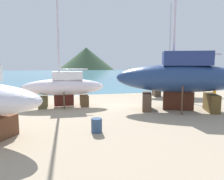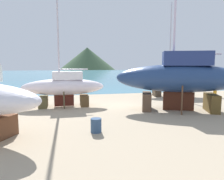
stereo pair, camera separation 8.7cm
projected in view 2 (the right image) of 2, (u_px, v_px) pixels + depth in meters
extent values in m
plane|color=tan|center=(134.00, 114.00, 15.63)|extent=(43.95, 43.95, 0.00)
cube|color=teal|center=(80.00, 74.00, 81.85)|extent=(172.82, 114.46, 0.01)
cone|color=#344D33|center=(87.00, 69.00, 179.73)|extent=(92.49, 92.49, 36.75)
cube|color=#44382A|center=(157.00, 91.00, 24.48)|extent=(0.97, 1.71, 1.26)
cube|color=#463224|center=(187.00, 91.00, 24.62)|extent=(0.97, 1.71, 1.26)
cylinder|color=brown|center=(175.00, 90.00, 23.42)|extent=(0.12, 0.12, 1.78)
cylinder|color=brown|center=(169.00, 88.00, 25.62)|extent=(0.12, 0.12, 1.78)
ellipsoid|color=white|center=(172.00, 79.00, 24.37)|extent=(7.42, 3.21, 1.49)
cube|color=#53201A|center=(172.00, 89.00, 24.53)|extent=(1.71, 0.37, 1.05)
cube|color=white|center=(175.00, 70.00, 24.26)|extent=(2.76, 1.63, 0.75)
cylinder|color=#B8B7C3|center=(170.00, 38.00, 23.80)|extent=(0.16, 0.16, 7.91)
cylinder|color=silver|center=(180.00, 65.00, 24.22)|extent=(2.50, 0.54, 0.11)
cube|color=brown|center=(147.00, 101.00, 17.21)|extent=(1.44, 2.33, 1.40)
cube|color=brown|center=(212.00, 103.00, 16.45)|extent=(1.44, 2.33, 1.40)
cylinder|color=brown|center=(182.00, 100.00, 15.28)|extent=(0.12, 0.12, 2.18)
cylinder|color=brown|center=(176.00, 94.00, 18.28)|extent=(0.12, 0.12, 2.18)
ellipsoid|color=navy|center=(179.00, 78.00, 16.59)|extent=(10.49, 6.20, 2.23)
cube|color=#482013|center=(178.00, 102.00, 16.82)|extent=(2.31, 0.94, 1.56)
cube|color=navy|center=(187.00, 59.00, 16.33)|extent=(4.01, 2.86, 1.11)
cylinder|color=silver|center=(197.00, 54.00, 16.17)|extent=(3.37, 1.38, 0.13)
cube|color=brown|center=(43.00, 102.00, 18.04)|extent=(0.71, 1.59, 0.97)
cube|color=brown|center=(84.00, 100.00, 18.81)|extent=(0.71, 1.59, 0.97)
cylinder|color=brown|center=(64.00, 100.00, 17.34)|extent=(0.12, 0.12, 1.47)
cylinder|color=brown|center=(64.00, 97.00, 19.44)|extent=(0.12, 0.12, 1.47)
ellipsoid|color=white|center=(64.00, 87.00, 18.27)|extent=(7.12, 2.04, 1.43)
cube|color=#4A1C14|center=(64.00, 101.00, 18.41)|extent=(1.71, 0.10, 1.00)
cube|color=white|center=(68.00, 76.00, 18.22)|extent=(2.57, 1.21, 0.72)
cylinder|color=#C2B7C1|center=(58.00, 24.00, 17.53)|extent=(0.16, 0.16, 9.49)
cylinder|color=silver|center=(74.00, 69.00, 18.27)|extent=(2.49, 0.13, 0.11)
cube|color=orange|center=(215.00, 93.00, 24.01)|extent=(0.37, 0.27, 0.87)
cube|color=#1E4E8C|center=(215.00, 87.00, 23.92)|extent=(0.48, 0.32, 0.58)
sphere|color=tan|center=(215.00, 83.00, 23.87)|extent=(0.22, 0.22, 0.22)
cylinder|color=maroon|center=(8.00, 102.00, 18.32)|extent=(0.80, 0.80, 0.91)
cylinder|color=navy|center=(96.00, 125.00, 11.39)|extent=(0.70, 0.70, 0.78)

